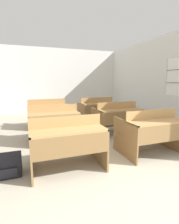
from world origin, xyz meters
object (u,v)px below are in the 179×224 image
at_px(bench_second_right, 117,117).
at_px(bench_third_right, 97,109).
at_px(schoolbag, 9,165).
at_px(bench_second_left, 54,122).
at_px(wastepaper_bin, 127,112).
at_px(bench_front_left, 67,141).
at_px(bench_third_left, 47,112).
at_px(bench_front_right, 151,131).

distance_m(bench_second_right, bench_third_right, 1.42).
bearing_deg(schoolbag, bench_second_left, 57.41).
height_order(bench_second_right, wastepaper_bin, bench_second_right).
bearing_deg(bench_front_left, wastepaper_bin, 47.11).
bearing_deg(bench_third_left, schoolbag, -107.94).
distance_m(wastepaper_bin, schoolbag, 5.64).
distance_m(bench_front_left, schoolbag, 0.93).
distance_m(bench_second_left, bench_third_left, 1.41).
xyz_separation_m(bench_second_right, wastepaper_bin, (1.74, 2.27, -0.32)).
bearing_deg(bench_second_left, bench_second_right, -0.64).
relative_size(bench_third_right, schoolbag, 3.19).
bearing_deg(wastepaper_bin, bench_third_right, -154.01).
height_order(bench_third_right, wastepaper_bin, bench_third_right).
relative_size(bench_second_right, wastepaper_bin, 3.65).
height_order(bench_second_left, bench_third_right, same).
xyz_separation_m(bench_front_left, bench_front_right, (1.68, 0.03, 0.00)).
height_order(bench_front_right, bench_second_left, same).
bearing_deg(bench_front_right, bench_third_left, 120.32).
distance_m(bench_third_right, schoolbag, 3.81).
bearing_deg(schoolbag, bench_third_right, 47.23).
xyz_separation_m(bench_front_left, schoolbag, (-0.88, 0.07, -0.30)).
distance_m(bench_front_left, bench_front_right, 1.68).
xyz_separation_m(bench_second_left, bench_third_right, (1.69, 1.40, 0.00)).
bearing_deg(bench_second_right, bench_front_right, -90.79).
distance_m(bench_front_right, bench_second_right, 1.40).
relative_size(bench_second_right, schoolbag, 3.19).
bearing_deg(schoolbag, bench_front_left, -4.46).
xyz_separation_m(bench_front_right, bench_second_right, (0.02, 1.40, 0.00)).
bearing_deg(wastepaper_bin, schoolbag, -139.92).
height_order(bench_front_right, schoolbag, bench_front_right).
height_order(bench_second_left, schoolbag, bench_second_left).
bearing_deg(bench_front_right, bench_second_right, 89.21).
bearing_deg(bench_front_left, bench_third_right, 59.25).
xyz_separation_m(bench_front_left, bench_second_right, (1.70, 1.43, 0.00)).
bearing_deg(bench_third_right, bench_second_right, -90.08).
bearing_deg(schoolbag, bench_third_left, 72.06).
height_order(bench_second_left, bench_second_right, same).
xyz_separation_m(bench_front_left, bench_third_left, (0.02, 2.86, 0.00)).
xyz_separation_m(bench_front_right, bench_second_left, (-1.67, 1.42, 0.00)).
xyz_separation_m(bench_third_left, bench_third_right, (1.67, -0.00, 0.00)).
relative_size(bench_front_left, bench_third_left, 1.00).
distance_m(bench_third_right, wastepaper_bin, 1.96).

